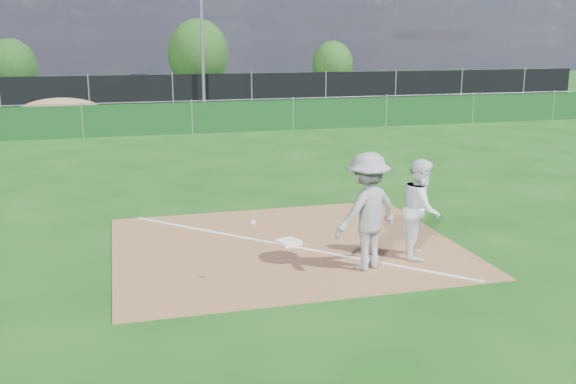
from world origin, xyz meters
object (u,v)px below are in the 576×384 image
at_px(light_pole, 202,28).
at_px(first_base, 289,242).
at_px(car_left, 57,91).
at_px(tree_left, 12,67).
at_px(play_at_first, 367,211).
at_px(car_mid, 151,89).
at_px(tree_right, 333,64).
at_px(car_right, 247,86).
at_px(tree_mid, 198,54).
at_px(runner, 421,208).

bearing_deg(light_pole, first_base, -93.78).
xyz_separation_m(car_left, tree_left, (-2.91, 5.43, 1.01)).
bearing_deg(play_at_first, light_pole, 88.66).
bearing_deg(tree_left, car_mid, -37.46).
relative_size(car_mid, tree_right, 1.46).
height_order(light_pole, car_right, light_pole).
xyz_separation_m(tree_left, tree_right, (20.66, 1.08, -0.10)).
relative_size(first_base, tree_mid, 0.07).
distance_m(car_right, tree_right, 8.95).
relative_size(car_mid, car_right, 0.99).
xyz_separation_m(light_pole, first_base, (-1.43, -21.64, -3.94)).
bearing_deg(play_at_first, runner, 17.13).
relative_size(car_left, tree_left, 1.31).
height_order(first_base, tree_mid, tree_mid).
bearing_deg(tree_left, car_right, -17.27).
height_order(light_pole, play_at_first, light_pole).
xyz_separation_m(car_left, tree_right, (17.76, 6.51, 0.92)).
distance_m(car_mid, tree_left, 9.86).
xyz_separation_m(play_at_first, car_right, (3.87, 28.70, -0.24)).
distance_m(car_mid, tree_right, 14.71).
bearing_deg(tree_mid, tree_right, -3.79).
height_order(runner, car_mid, runner).
bearing_deg(car_left, light_pole, -132.95).
relative_size(car_left, tree_mid, 0.97).
bearing_deg(car_right, light_pole, 159.87).
bearing_deg(car_right, car_mid, 117.83).
height_order(car_left, tree_mid, tree_mid).
xyz_separation_m(tree_left, tree_mid, (11.42, 1.70, 0.65)).
distance_m(car_right, tree_mid, 6.50).
bearing_deg(light_pole, tree_left, 136.14).
bearing_deg(car_left, tree_left, 16.15).
xyz_separation_m(first_base, tree_mid, (2.67, 33.12, 2.40)).
relative_size(light_pole, car_mid, 1.65).
distance_m(first_base, tree_mid, 33.32).
bearing_deg(runner, car_right, 19.58).
bearing_deg(tree_left, light_pole, -43.86).
distance_m(runner, tree_right, 35.09).
distance_m(car_left, tree_mid, 11.22).
bearing_deg(car_right, first_base, -179.24).
bearing_deg(first_base, play_at_first, -58.91).
height_order(car_right, tree_left, tree_left).
bearing_deg(car_mid, car_left, 74.67).
relative_size(runner, car_right, 0.34).
bearing_deg(car_right, car_left, 107.28).
bearing_deg(runner, tree_right, 8.73).
relative_size(play_at_first, tree_mid, 0.55).
bearing_deg(car_mid, first_base, 173.15).
distance_m(light_pole, tree_left, 14.29).
bearing_deg(light_pole, tree_mid, 83.87).
bearing_deg(tree_right, car_mid, -151.30).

